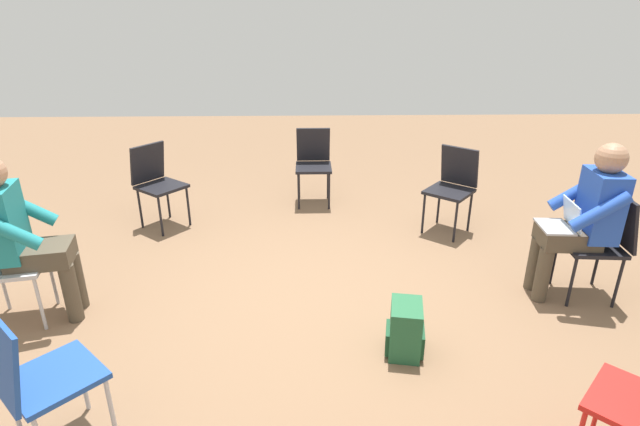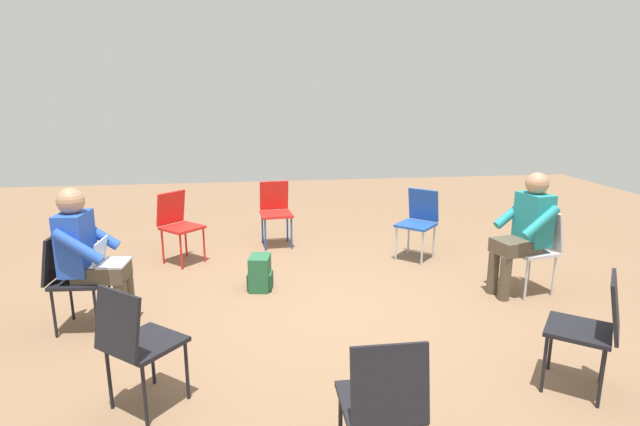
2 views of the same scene
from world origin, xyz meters
TOP-DOWN VIEW (x-y plane):
  - ground_plane at (0.00, 0.00)m, footprint 14.00×14.00m
  - chair_southeast at (1.54, -1.58)m, footprint 0.58×0.58m
  - chair_south at (0.36, -2.11)m, footprint 0.43×0.47m
  - chair_southwest at (-1.34, -1.32)m, footprint 0.58×0.59m
  - chair_northeast at (1.41, 1.36)m, footprint 0.58×0.59m
  - chair_west at (-2.18, -0.14)m, footprint 0.50×0.47m
  - chair_northwest at (-1.56, 1.56)m, footprint 0.58×0.58m
  - chair_north at (0.04, 2.19)m, footprint 0.40×0.44m
  - chair_east at (2.21, 0.09)m, footprint 0.46×0.43m
  - person_with_laptop at (2.04, 0.11)m, footprint 0.54×0.52m
  - person_in_teal at (-2.01, -0.10)m, footprint 0.57×0.56m
  - backpack_near_laptop_user at (0.60, -0.57)m, footprint 0.28×0.31m

SIDE VIEW (x-z plane):
  - ground_plane at x=0.00m, z-range 0.00..0.00m
  - backpack_near_laptop_user at x=0.60m, z-range -0.02..0.34m
  - chair_southeast at x=1.54m, z-range 0.07..0.92m
  - chair_south at x=0.36m, z-range 0.07..0.92m
  - chair_southwest at x=-1.34m, z-range 0.07..0.92m
  - chair_northeast at x=1.41m, z-range 0.07..0.92m
  - chair_west at x=-2.18m, z-range 0.07..0.92m
  - chair_northwest at x=-1.56m, z-range 0.07..0.92m
  - chair_north at x=0.04m, z-range 0.07..0.92m
  - chair_east at x=2.21m, z-range 0.07..0.92m
  - person_with_laptop at x=2.04m, z-range 0.07..1.31m
  - person_in_teal at x=-2.01m, z-range 0.07..1.31m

